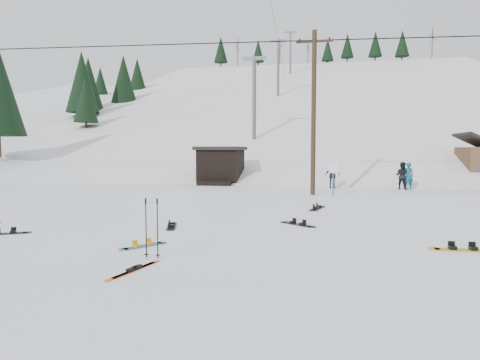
# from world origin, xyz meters

# --- Properties ---
(ground) EXTENTS (200.00, 200.00, 0.00)m
(ground) POSITION_xyz_m (0.00, 0.00, 0.00)
(ground) COLOR white
(ground) RESTS_ON ground
(ski_slope) EXTENTS (60.00, 85.24, 65.97)m
(ski_slope) POSITION_xyz_m (0.00, 55.00, -12.00)
(ski_slope) COLOR white
(ski_slope) RESTS_ON ground
(ridge_left) EXTENTS (47.54, 95.03, 58.38)m
(ridge_left) POSITION_xyz_m (-36.00, 48.00, -11.00)
(ridge_left) COLOR white
(ridge_left) RESTS_ON ground
(treeline_left) EXTENTS (20.00, 64.00, 10.00)m
(treeline_left) POSITION_xyz_m (-34.00, 40.00, 0.00)
(treeline_left) COLOR black
(treeline_left) RESTS_ON ground
(treeline_crest) EXTENTS (50.00, 6.00, 10.00)m
(treeline_crest) POSITION_xyz_m (0.00, 86.00, 0.00)
(treeline_crest) COLOR black
(treeline_crest) RESTS_ON ski_slope
(utility_pole) EXTENTS (2.00, 0.26, 9.00)m
(utility_pole) POSITION_xyz_m (2.00, 14.00, 4.68)
(utility_pole) COLOR #3A2819
(utility_pole) RESTS_ON ground
(trail_sign) EXTENTS (0.50, 0.09, 1.85)m
(trail_sign) POSITION_xyz_m (3.10, 13.58, 1.27)
(trail_sign) COLOR #595B60
(trail_sign) RESTS_ON ground
(lift_hut) EXTENTS (3.40, 4.10, 2.75)m
(lift_hut) POSITION_xyz_m (-5.00, 20.94, 1.36)
(lift_hut) COLOR black
(lift_hut) RESTS_ON ground
(lift_tower_near) EXTENTS (2.20, 0.36, 8.00)m
(lift_tower_near) POSITION_xyz_m (-4.00, 30.00, 7.86)
(lift_tower_near) COLOR #595B60
(lift_tower_near) RESTS_ON ski_slope
(lift_tower_mid) EXTENTS (2.20, 0.36, 8.00)m
(lift_tower_mid) POSITION_xyz_m (-4.00, 50.00, 14.36)
(lift_tower_mid) COLOR #595B60
(lift_tower_mid) RESTS_ON ski_slope
(lift_tower_far) EXTENTS (2.20, 0.36, 8.00)m
(lift_tower_far) POSITION_xyz_m (-4.00, 70.00, 20.86)
(lift_tower_far) COLOR #595B60
(lift_tower_far) RESTS_ON ski_slope
(hero_snowboard) EXTENTS (0.90, 1.16, 0.10)m
(hero_snowboard) POSITION_xyz_m (-1.88, 0.13, 0.02)
(hero_snowboard) COLOR #176899
(hero_snowboard) RESTS_ON ground
(hero_skis) EXTENTS (0.48, 1.64, 0.09)m
(hero_skis) POSITION_xyz_m (-1.14, -1.99, 0.02)
(hero_skis) COLOR #C34114
(hero_skis) RESTS_ON ground
(ski_poles) EXTENTS (0.38, 0.10, 1.38)m
(ski_poles) POSITION_xyz_m (-1.20, -0.90, 0.71)
(ski_poles) COLOR black
(ski_poles) RESTS_ON ground
(board_scatter_a) EXTENTS (1.29, 0.83, 0.10)m
(board_scatter_a) POSITION_xyz_m (-6.58, 0.85, 0.03)
(board_scatter_a) COLOR black
(board_scatter_a) RESTS_ON ground
(board_scatter_b) EXTENTS (0.64, 1.45, 0.11)m
(board_scatter_b) POSITION_xyz_m (-2.18, 2.98, 0.03)
(board_scatter_b) COLOR black
(board_scatter_b) RESTS_ON ground
(board_scatter_d) EXTENTS (1.23, 1.03, 0.10)m
(board_scatter_d) POSITION_xyz_m (1.81, 4.14, 0.03)
(board_scatter_d) COLOR black
(board_scatter_d) RESTS_ON ground
(board_scatter_e) EXTENTS (1.64, 0.36, 0.11)m
(board_scatter_e) POSITION_xyz_m (6.07, 1.27, 0.03)
(board_scatter_e) COLOR gold
(board_scatter_e) RESTS_ON ground
(board_scatter_f) EXTENTS (0.67, 1.66, 0.12)m
(board_scatter_f) POSITION_xyz_m (2.38, 8.25, 0.03)
(board_scatter_f) COLOR black
(board_scatter_f) RESTS_ON ground
(skier_teal) EXTENTS (0.63, 0.42, 1.71)m
(skier_teal) POSITION_xyz_m (7.78, 18.33, 0.85)
(skier_teal) COLOR navy
(skier_teal) RESTS_ON ground
(skier_dark) EXTENTS (1.06, 1.00, 1.73)m
(skier_dark) POSITION_xyz_m (7.43, 18.40, 0.87)
(skier_dark) COLOR black
(skier_dark) RESTS_ON ground
(skier_navy) EXTENTS (1.01, 0.52, 1.65)m
(skier_navy) POSITION_xyz_m (3.14, 18.36, 0.82)
(skier_navy) COLOR #18223D
(skier_navy) RESTS_ON ground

